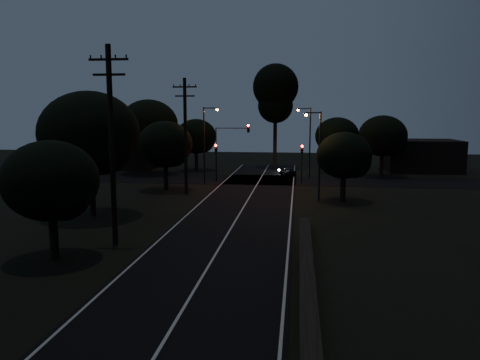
# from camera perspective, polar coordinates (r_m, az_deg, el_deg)

# --- Properties ---
(road_surface) EXTENTS (60.00, 70.00, 0.03)m
(road_surface) POSITION_cam_1_polar(r_m,az_deg,el_deg) (41.63, 1.21, -2.03)
(road_surface) COLOR black
(road_surface) RESTS_ON ground
(retaining_wall) EXTENTS (6.93, 26.00, 1.60)m
(retaining_wall) POSITION_cam_1_polar(r_m,az_deg,el_deg) (14.73, 21.44, -19.48)
(retaining_wall) COLOR black
(retaining_wall) RESTS_ON ground
(utility_pole_mid) EXTENTS (2.20, 0.30, 11.00)m
(utility_pole_mid) POSITION_cam_1_polar(r_m,az_deg,el_deg) (26.72, -15.39, 4.42)
(utility_pole_mid) COLOR black
(utility_pole_mid) RESTS_ON ground
(utility_pole_far) EXTENTS (2.20, 0.30, 10.50)m
(utility_pole_far) POSITION_cam_1_polar(r_m,az_deg,el_deg) (42.92, -6.67, 5.58)
(utility_pole_far) COLOR black
(utility_pole_far) RESTS_ON ground
(tree_left_b) EXTENTS (4.74, 4.74, 6.03)m
(tree_left_b) POSITION_cam_1_polar(r_m,az_deg,el_deg) (24.91, -21.84, -0.34)
(tree_left_b) COLOR black
(tree_left_b) RESTS_ON ground
(tree_left_c) EXTENTS (7.07, 7.07, 8.93)m
(tree_left_c) POSITION_cam_1_polar(r_m,az_deg,el_deg) (34.69, -17.58, 5.16)
(tree_left_c) COLOR black
(tree_left_c) RESTS_ON ground
(tree_left_d) EXTENTS (5.24, 5.24, 6.65)m
(tree_left_d) POSITION_cam_1_polar(r_m,az_deg,el_deg) (45.40, -8.92, 4.17)
(tree_left_d) COLOR black
(tree_left_d) RESTS_ON ground
(tree_far_nw) EXTENTS (5.27, 5.27, 6.67)m
(tree_far_nw) POSITION_cam_1_polar(r_m,az_deg,el_deg) (61.02, -5.23, 5.22)
(tree_far_nw) COLOR black
(tree_far_nw) RESTS_ON ground
(tree_far_w) EXTENTS (7.11, 7.11, 9.07)m
(tree_far_w) POSITION_cam_1_polar(r_m,az_deg,el_deg) (58.35, -10.87, 6.53)
(tree_far_w) COLOR black
(tree_far_w) RESTS_ON ground
(tree_far_ne) EXTENTS (5.46, 5.46, 6.91)m
(tree_far_ne) POSITION_cam_1_polar(r_m,az_deg,el_deg) (59.81, 11.94, 5.16)
(tree_far_ne) COLOR black
(tree_far_ne) RESTS_ON ground
(tree_far_e) EXTENTS (5.64, 5.64, 7.16)m
(tree_far_e) POSITION_cam_1_polar(r_m,az_deg,el_deg) (57.47, 17.19, 5.04)
(tree_far_e) COLOR black
(tree_far_e) RESTS_ON ground
(tree_right_a) EXTENTS (4.58, 4.58, 5.83)m
(tree_right_a) POSITION_cam_1_polar(r_m,az_deg,el_deg) (39.91, 12.80, 2.79)
(tree_right_a) COLOR black
(tree_right_a) RESTS_ON ground
(tall_pine) EXTENTS (6.19, 6.19, 14.07)m
(tall_pine) POSITION_cam_1_polar(r_m,az_deg,el_deg) (64.79, 4.35, 10.54)
(tall_pine) COLOR black
(tall_pine) RESTS_ON ground
(building_left) EXTENTS (10.00, 8.00, 4.40)m
(building_left) POSITION_cam_1_polar(r_m,az_deg,el_deg) (66.42, -14.30, 3.40)
(building_left) COLOR black
(building_left) RESTS_ON ground
(building_right) EXTENTS (9.00, 7.00, 4.00)m
(building_right) POSITION_cam_1_polar(r_m,az_deg,el_deg) (64.83, 21.22, 2.82)
(building_right) COLOR black
(building_right) RESTS_ON ground
(signal_left) EXTENTS (0.28, 0.35, 4.10)m
(signal_left) POSITION_cam_1_polar(r_m,az_deg,el_deg) (50.61, -2.93, 2.98)
(signal_left) COLOR black
(signal_left) RESTS_ON ground
(signal_right) EXTENTS (0.28, 0.35, 4.10)m
(signal_right) POSITION_cam_1_polar(r_m,az_deg,el_deg) (49.84, 7.56, 2.84)
(signal_right) COLOR black
(signal_right) RESTS_ON ground
(signal_mast) EXTENTS (3.70, 0.35, 6.25)m
(signal_mast) POSITION_cam_1_polar(r_m,az_deg,el_deg) (50.23, -1.04, 4.67)
(signal_mast) COLOR black
(signal_mast) RESTS_ON ground
(streetlight_a) EXTENTS (1.66, 0.26, 8.00)m
(streetlight_a) POSITION_cam_1_polar(r_m,az_deg,el_deg) (48.66, -4.18, 4.89)
(streetlight_a) COLOR black
(streetlight_a) RESTS_ON ground
(streetlight_b) EXTENTS (1.66, 0.26, 8.00)m
(streetlight_b) POSITION_cam_1_polar(r_m,az_deg,el_deg) (53.73, 8.32, 5.12)
(streetlight_b) COLOR black
(streetlight_b) RESTS_ON ground
(streetlight_c) EXTENTS (1.46, 0.26, 7.50)m
(streetlight_c) POSITION_cam_1_polar(r_m,az_deg,el_deg) (39.79, 9.46, 3.69)
(streetlight_c) COLOR black
(streetlight_c) RESTS_ON ground
(car) EXTENTS (2.29, 3.27, 1.03)m
(car) POSITION_cam_1_polar(r_m,az_deg,el_deg) (56.07, 5.83, 1.06)
(car) COLOR black
(car) RESTS_ON ground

